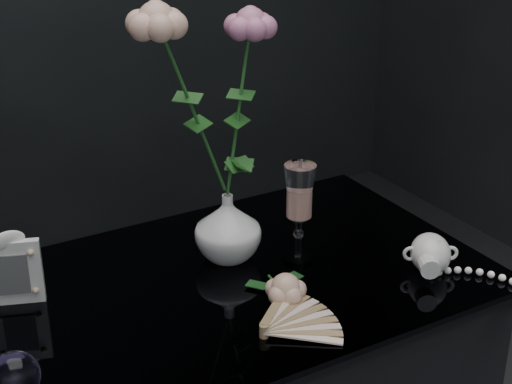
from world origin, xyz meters
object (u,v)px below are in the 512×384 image
loose_rose (286,288)px  pearl_jar (431,252)px  vase (228,227)px  paperweight (15,376)px  wine_glass (299,213)px  picture_frame (12,267)px

loose_rose → pearl_jar: size_ratio=0.60×
vase → paperweight: (-0.45, -0.21, -0.03)m
vase → wine_glass: (0.11, -0.07, 0.03)m
vase → picture_frame: 0.39m
wine_glass → paperweight: wine_glass is taller
loose_rose → wine_glass: bearing=66.6°
vase → paperweight: vase is taller
vase → pearl_jar: bearing=-36.9°
vase → pearl_jar: size_ratio=0.50×
picture_frame → vase: bearing=13.5°
vase → loose_rose: bearing=-86.5°
paperweight → pearl_jar: size_ratio=0.28×
wine_glass → loose_rose: size_ratio=1.22×
vase → picture_frame: bearing=173.4°
picture_frame → pearl_jar: (0.69, -0.27, -0.03)m
paperweight → picture_frame: bearing=75.7°
picture_frame → loose_rose: size_ratio=0.87×
wine_glass → paperweight: 0.58m
pearl_jar → wine_glass: bearing=169.0°
loose_rose → pearl_jar: bearing=9.7°
wine_glass → pearl_jar: 0.25m
vase → pearl_jar: 0.37m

